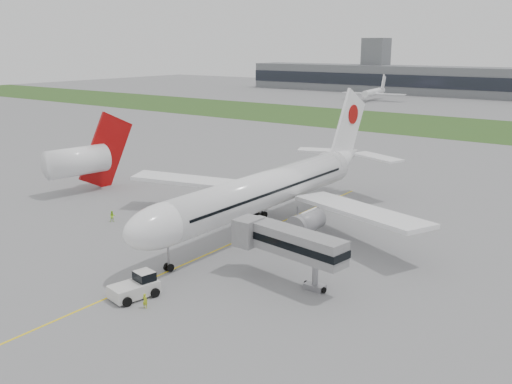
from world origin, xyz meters
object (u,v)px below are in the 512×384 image
Objects in this scene: jet_bridge at (287,241)px; neighbor_aircraft at (81,160)px; pushback_tug at (137,286)px; ground_crew_near at (145,301)px; airliner at (270,188)px.

jet_bridge is 51.05m from neighbor_aircraft.
jet_bridge is at bearing -4.42° from neighbor_aircraft.
jet_bridge is at bearing 61.80° from pushback_tug.
pushback_tug is 3.42× the size of ground_crew_near.
jet_bridge reaches higher than ground_crew_near.
neighbor_aircraft is (-49.70, 11.60, 1.01)m from jet_bridge.
neighbor_aircraft is (-37.42, -2.91, -0.07)m from airliner.
jet_bridge reaches higher than pushback_tug.
jet_bridge is at bearing -131.24° from ground_crew_near.
neighbor_aircraft is at bearing -175.55° from airliner.
jet_bridge is (12.28, -14.51, -1.08)m from airliner.
pushback_tug is 0.30× the size of neighbor_aircraft.
pushback_tug is at bearing -22.11° from neighbor_aircraft.
airliner is 28.72m from ground_crew_near.
airliner is at bearing -92.25° from ground_crew_near.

